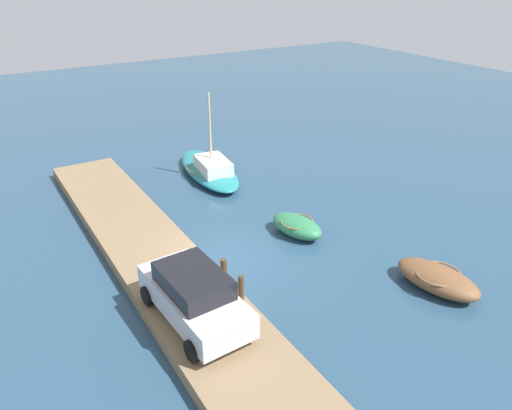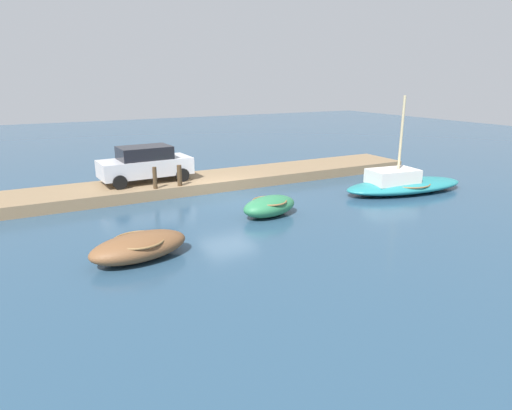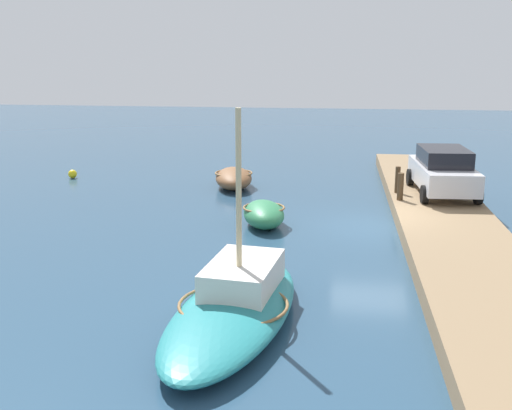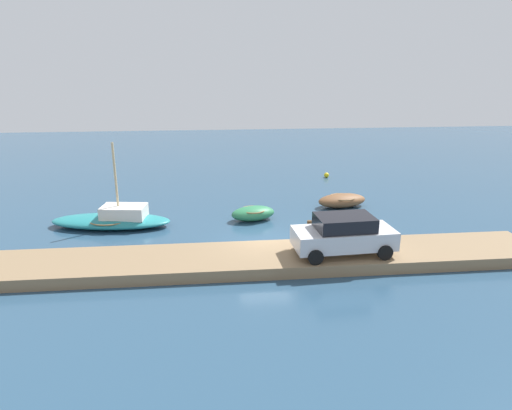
{
  "view_description": "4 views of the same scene",
  "coord_description": "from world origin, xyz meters",
  "px_view_note": "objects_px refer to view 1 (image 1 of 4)",
  "views": [
    {
      "loc": [
        14.22,
        -7.32,
        10.34
      ],
      "look_at": [
        -1.25,
        2.16,
        1.32
      ],
      "focal_mm": 34.6,
      "sensor_mm": 36.0,
      "label": 1
    },
    {
      "loc": [
        8.17,
        18.08,
        5.3
      ],
      "look_at": [
        0.87,
        4.47,
        0.84
      ],
      "focal_mm": 30.86,
      "sensor_mm": 36.0,
      "label": 2
    },
    {
      "loc": [
        -19.99,
        1.24,
        5.71
      ],
      "look_at": [
        -0.61,
        3.76,
        0.8
      ],
      "focal_mm": 43.82,
      "sensor_mm": 36.0,
      "label": 3
    },
    {
      "loc": [
        -2.47,
        -19.76,
        8.13
      ],
      "look_at": [
        -0.0,
        4.23,
        0.67
      ],
      "focal_mm": 31.05,
      "sensor_mm": 36.0,
      "label": 4
    }
  ],
  "objects_px": {
    "mooring_post_west": "(224,272)",
    "sailboat_teal": "(210,169)",
    "rowboat_brown": "(437,279)",
    "mooring_post_mid_west": "(241,289)",
    "dinghy_green": "(297,226)",
    "parked_car": "(194,295)"
  },
  "relations": [
    {
      "from": "sailboat_teal",
      "to": "parked_car",
      "type": "height_order",
      "value": "sailboat_teal"
    },
    {
      "from": "sailboat_teal",
      "to": "mooring_post_west",
      "type": "height_order",
      "value": "sailboat_teal"
    },
    {
      "from": "dinghy_green",
      "to": "mooring_post_west",
      "type": "xyz_separation_m",
      "value": [
        2.15,
        -4.58,
        0.58
      ]
    },
    {
      "from": "dinghy_green",
      "to": "rowboat_brown",
      "type": "xyz_separation_m",
      "value": [
        5.66,
        1.94,
        0.0
      ]
    },
    {
      "from": "rowboat_brown",
      "to": "mooring_post_mid_west",
      "type": "distance_m",
      "value": 6.96
    },
    {
      "from": "rowboat_brown",
      "to": "mooring_post_mid_west",
      "type": "bearing_deg",
      "value": -120.25
    },
    {
      "from": "sailboat_teal",
      "to": "parked_car",
      "type": "distance_m",
      "value": 12.37
    },
    {
      "from": "sailboat_teal",
      "to": "rowboat_brown",
      "type": "xyz_separation_m",
      "value": [
        13.19,
        2.21,
        -0.01
      ]
    },
    {
      "from": "dinghy_green",
      "to": "parked_car",
      "type": "xyz_separation_m",
      "value": [
        3.29,
        -6.19,
        0.97
      ]
    },
    {
      "from": "sailboat_teal",
      "to": "parked_car",
      "type": "bearing_deg",
      "value": -21.56
    },
    {
      "from": "rowboat_brown",
      "to": "parked_car",
      "type": "xyz_separation_m",
      "value": [
        -2.37,
        -8.13,
        0.97
      ]
    },
    {
      "from": "mooring_post_mid_west",
      "to": "dinghy_green",
      "type": "bearing_deg",
      "value": 125.76
    },
    {
      "from": "dinghy_green",
      "to": "mooring_post_west",
      "type": "height_order",
      "value": "mooring_post_west"
    },
    {
      "from": "mooring_post_mid_west",
      "to": "mooring_post_west",
      "type": "bearing_deg",
      "value": 180.0
    },
    {
      "from": "sailboat_teal",
      "to": "mooring_post_mid_west",
      "type": "relative_size",
      "value": 6.69
    },
    {
      "from": "mooring_post_mid_west",
      "to": "parked_car",
      "type": "bearing_deg",
      "value": -90.45
    },
    {
      "from": "sailboat_teal",
      "to": "mooring_post_west",
      "type": "bearing_deg",
      "value": -16.9
    },
    {
      "from": "sailboat_teal",
      "to": "rowboat_brown",
      "type": "bearing_deg",
      "value": 16.62
    },
    {
      "from": "mooring_post_west",
      "to": "sailboat_teal",
      "type": "bearing_deg",
      "value": 156.01
    },
    {
      "from": "dinghy_green",
      "to": "rowboat_brown",
      "type": "height_order",
      "value": "rowboat_brown"
    },
    {
      "from": "rowboat_brown",
      "to": "mooring_post_mid_west",
      "type": "relative_size",
      "value": 3.31
    },
    {
      "from": "rowboat_brown",
      "to": "mooring_post_west",
      "type": "distance_m",
      "value": 7.43
    }
  ]
}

